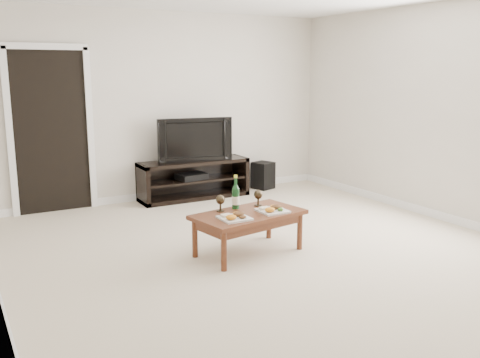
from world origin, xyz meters
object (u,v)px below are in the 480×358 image
object	(u,v)px
media_console	(194,179)
television	(193,139)
subwoofer	(263,175)
coffee_table	(248,233)

from	to	relation	value
media_console	television	xyz separation A→B (m)	(0.00, 0.00, 0.58)
media_console	subwoofer	world-z (taller)	media_console
television	coffee_table	xyz separation A→B (m)	(-0.49, -2.40, -0.64)
coffee_table	television	bearing A→B (deg)	78.44
television	coffee_table	bearing A→B (deg)	-91.99
media_console	coffee_table	xyz separation A→B (m)	(-0.49, -2.40, -0.07)
subwoofer	media_console	bearing A→B (deg)	164.65
media_console	coffee_table	size ratio (longest dim) A/B	1.45
subwoofer	coffee_table	world-z (taller)	coffee_table
media_console	subwoofer	size ratio (longest dim) A/B	3.82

